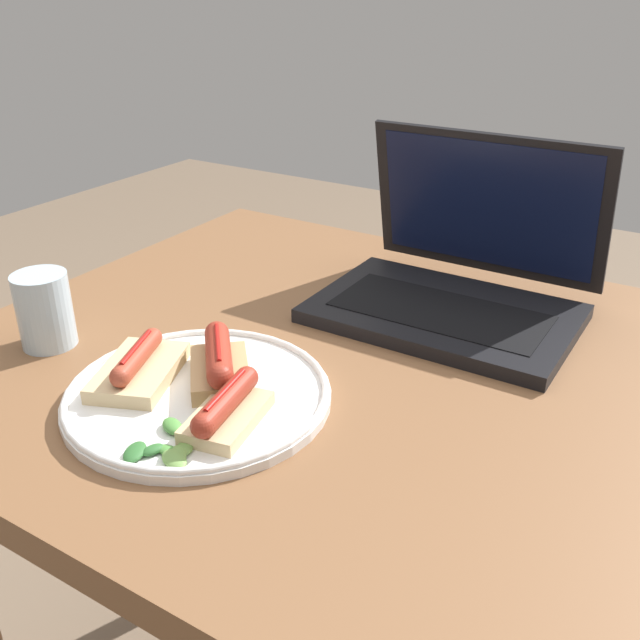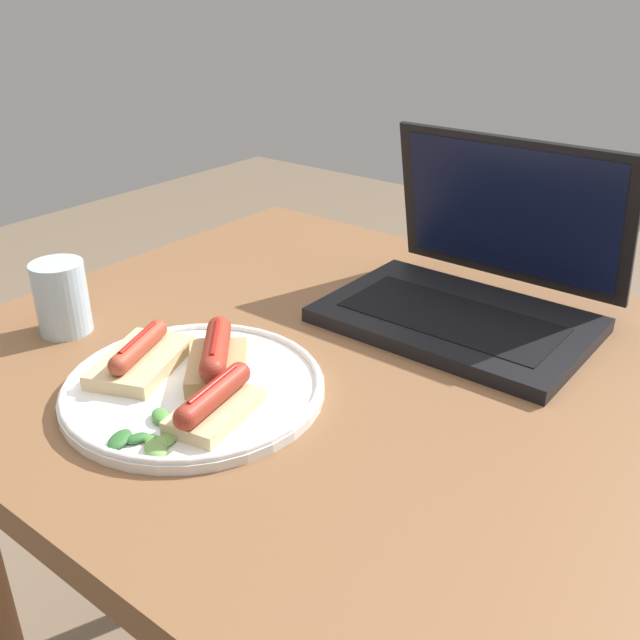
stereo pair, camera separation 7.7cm
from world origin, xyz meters
name	(u,v)px [view 1 (the left image)]	position (x,y,z in m)	size (l,w,h in m)	color
desk	(389,426)	(0.00, 0.00, 0.68)	(1.02, 0.77, 0.75)	brown
laptop	(458,281)	(0.00, 0.18, 0.80)	(0.32, 0.26, 0.22)	black
plate	(198,394)	(-0.14, -0.17, 0.76)	(0.28, 0.28, 0.02)	white
sausage_toast_left	(227,409)	(-0.08, -0.19, 0.78)	(0.07, 0.11, 0.04)	#D6B784
sausage_toast_middle	(219,363)	(-0.14, -0.13, 0.79)	(0.11, 0.12, 0.05)	tan
sausage_toast_right	(139,367)	(-0.21, -0.18, 0.78)	(0.11, 0.14, 0.04)	#D6B784
salad_pile	(168,447)	(-0.10, -0.26, 0.77)	(0.07, 0.08, 0.01)	#709E4C
drinking_glass	(45,310)	(-0.37, -0.16, 0.80)	(0.06, 0.06, 0.09)	silver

